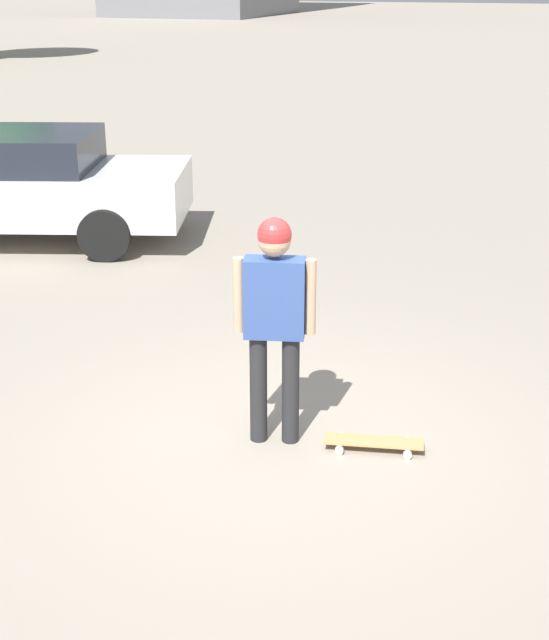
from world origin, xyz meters
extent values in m
plane|color=gray|center=(0.00, 0.00, 0.00)|extent=(220.00, 220.00, 0.00)
cylinder|color=#262628|center=(0.03, -0.12, 0.44)|extent=(0.13, 0.13, 0.88)
cylinder|color=#262628|center=(-0.03, 0.12, 0.44)|extent=(0.13, 0.13, 0.88)
cube|color=#334C8C|center=(0.00, 0.00, 1.18)|extent=(0.30, 0.48, 0.60)
cylinder|color=tan|center=(0.06, -0.26, 1.20)|extent=(0.08, 0.08, 0.57)
cylinder|color=tan|center=(-0.06, 0.26, 1.20)|extent=(0.08, 0.08, 0.57)
sphere|color=tan|center=(0.00, 0.00, 1.62)|extent=(0.24, 0.24, 0.24)
sphere|color=red|center=(0.00, 0.00, 1.67)|extent=(0.25, 0.25, 0.25)
cube|color=tan|center=(-0.10, 0.77, 0.07)|extent=(0.33, 0.78, 0.01)
cylinder|color=silver|center=(0.06, 0.54, 0.03)|extent=(0.04, 0.07, 0.07)
cylinder|color=silver|center=(-0.16, 0.50, 0.03)|extent=(0.04, 0.07, 0.07)
cylinder|color=silver|center=(-0.04, 1.04, 0.03)|extent=(0.04, 0.07, 0.07)
cylinder|color=silver|center=(-0.25, 1.00, 0.03)|extent=(0.04, 0.07, 0.07)
cube|color=silver|center=(-4.17, -5.23, 0.66)|extent=(3.17, 5.12, 0.66)
cube|color=#1E232D|center=(-4.20, -5.12, 1.23)|extent=(2.22, 2.55, 0.47)
cylinder|color=black|center=(-3.73, -3.54, 0.33)|extent=(0.39, 0.69, 0.66)
cylinder|color=black|center=(-5.49, -4.09, 0.33)|extent=(0.39, 0.69, 0.66)
camera|label=1|loc=(5.83, 2.00, 3.42)|focal=50.00mm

